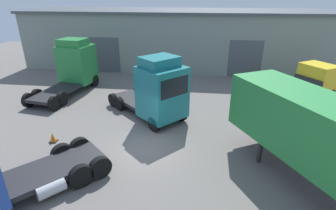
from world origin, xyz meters
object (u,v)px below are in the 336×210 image
at_px(flatbed_truck_yellow, 307,84).
at_px(tractor_unit_green, 74,67).
at_px(traffic_cone, 53,138).
at_px(tractor_unit_teal, 158,91).

height_order(flatbed_truck_yellow, tractor_unit_green, tractor_unit_green).
bearing_deg(traffic_cone, tractor_unit_green, 106.68).
bearing_deg(tractor_unit_teal, traffic_cone, -105.06).
height_order(flatbed_truck_yellow, traffic_cone, flatbed_truck_yellow).
distance_m(tractor_unit_teal, flatbed_truck_yellow, 11.98).
relative_size(tractor_unit_teal, traffic_cone, 11.19).
distance_m(flatbed_truck_yellow, traffic_cone, 18.42).
bearing_deg(tractor_unit_green, traffic_cone, -154.63).
distance_m(tractor_unit_teal, tractor_unit_green, 9.49).
bearing_deg(traffic_cone, flatbed_truck_yellow, 27.64).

